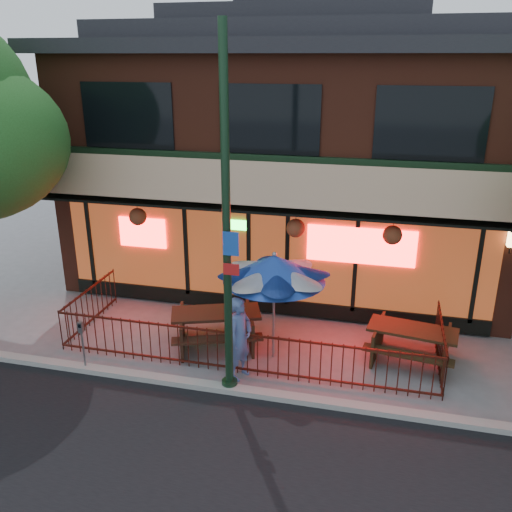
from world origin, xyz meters
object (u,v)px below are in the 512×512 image
(picnic_table_left, at_px, (216,323))
(street_light, at_px, (227,243))
(picnic_table_right, at_px, (412,340))
(parking_meter_near, at_px, (82,338))
(patio_umbrella, at_px, (274,268))
(pedestrian, at_px, (240,338))

(picnic_table_left, bearing_deg, street_light, -64.02)
(street_light, xyz_separation_m, picnic_table_right, (3.60, 1.99, -2.62))
(picnic_table_left, relative_size, parking_meter_near, 2.10)
(patio_umbrella, xyz_separation_m, pedestrian, (-0.51, -0.95, -1.24))
(street_light, bearing_deg, patio_umbrella, 67.66)
(street_light, xyz_separation_m, pedestrian, (0.09, 0.50, -2.24))
(picnic_table_right, xyz_separation_m, parking_meter_near, (-6.82, -2.07, 0.26))
(picnic_table_left, distance_m, parking_meter_near, 2.98)
(parking_meter_near, bearing_deg, picnic_table_right, 16.89)
(pedestrian, bearing_deg, picnic_table_right, -46.66)
(street_light, height_order, parking_meter_near, street_light)
(picnic_table_left, relative_size, patio_umbrella, 0.97)
(pedestrian, xyz_separation_m, parking_meter_near, (-3.31, -0.58, -0.12))
(parking_meter_near, bearing_deg, picnic_table_left, 35.46)
(street_light, xyz_separation_m, picnic_table_left, (-0.80, 1.65, -2.58))
(street_light, distance_m, pedestrian, 2.30)
(street_light, distance_m, patio_umbrella, 1.86)
(patio_umbrella, bearing_deg, pedestrian, -118.21)
(picnic_table_right, height_order, patio_umbrella, patio_umbrella)
(picnic_table_left, height_order, parking_meter_near, parking_meter_near)
(street_light, xyz_separation_m, patio_umbrella, (0.60, 1.45, -1.00))
(patio_umbrella, xyz_separation_m, parking_meter_near, (-3.82, -1.53, -1.36))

